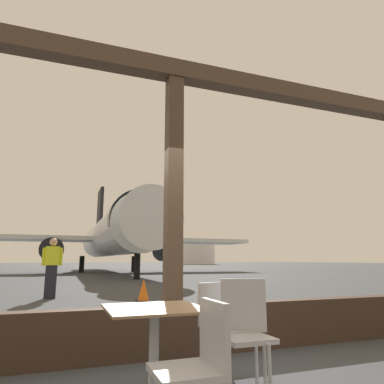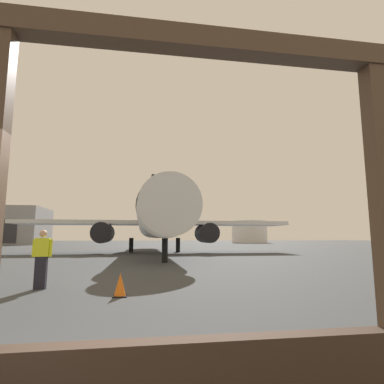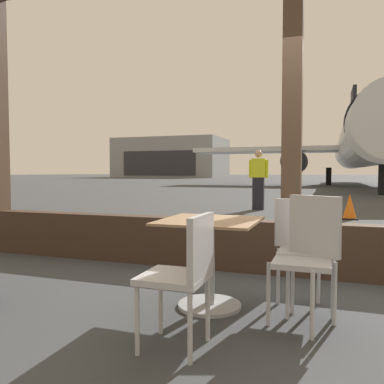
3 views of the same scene
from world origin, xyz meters
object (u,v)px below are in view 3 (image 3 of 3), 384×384
(cafe_chair_window_left, at_px, (308,248))
(ground_crew_worker, at_px, (258,179))
(cafe_chair_aisle_left, at_px, (302,242))
(traffic_cone, at_px, (350,207))
(distant_hangar, at_px, (172,158))
(cafe_chair_window_right, at_px, (185,268))
(dining_table, at_px, (210,257))
(airplane, at_px, (363,144))

(cafe_chair_window_left, bearing_deg, ground_crew_worker, 101.94)
(cafe_chair_aisle_left, bearing_deg, traffic_cone, 84.03)
(distant_hangar, bearing_deg, cafe_chair_aisle_left, -67.05)
(cafe_chair_window_right, height_order, traffic_cone, cafe_chair_window_right)
(cafe_chair_aisle_left, height_order, traffic_cone, cafe_chair_aisle_left)
(cafe_chair_aisle_left, relative_size, distant_hangar, 0.04)
(dining_table, relative_size, cafe_chair_aisle_left, 0.87)
(dining_table, relative_size, cafe_chair_window_right, 0.91)
(airplane, bearing_deg, ground_crew_worker, -101.85)
(ground_crew_worker, bearing_deg, airplane, 78.15)
(dining_table, distance_m, cafe_chair_aisle_left, 0.76)
(cafe_chair_window_left, height_order, traffic_cone, cafe_chair_window_left)
(dining_table, distance_m, traffic_cone, 6.95)
(airplane, distance_m, traffic_cone, 22.72)
(cafe_chair_window_right, distance_m, traffic_cone, 7.71)
(dining_table, height_order, ground_crew_worker, ground_crew_worker)
(cafe_chair_window_right, xyz_separation_m, airplane, (3.29, 30.04, 2.70))
(traffic_cone, bearing_deg, ground_crew_worker, 146.86)
(traffic_cone, relative_size, distant_hangar, 0.03)
(cafe_chair_window_left, bearing_deg, traffic_cone, 84.80)
(cafe_chair_aisle_left, relative_size, traffic_cone, 1.48)
(cafe_chair_aisle_left, height_order, airplane, airplane)
(cafe_chair_window_left, xyz_separation_m, distant_hangar, (-30.27, 71.64, 3.37))
(distant_hangar, bearing_deg, traffic_cone, -64.49)
(dining_table, relative_size, traffic_cone, 1.29)
(cafe_chair_window_right, relative_size, distant_hangar, 0.04)
(cafe_chair_window_left, relative_size, cafe_chair_window_right, 1.10)
(dining_table, bearing_deg, distant_hangar, 112.40)
(cafe_chair_aisle_left, relative_size, ground_crew_worker, 0.51)
(distant_hangar, bearing_deg, airplane, -52.16)
(cafe_chair_window_left, height_order, airplane, airplane)
(airplane, bearing_deg, cafe_chair_window_right, -96.25)
(cafe_chair_aisle_left, xyz_separation_m, distant_hangar, (-30.21, 71.34, 3.38))
(dining_table, xyz_separation_m, airplane, (3.37, 29.25, 2.80))
(ground_crew_worker, relative_size, traffic_cone, 2.89)
(cafe_chair_window_left, distance_m, airplane, 29.56)
(traffic_cone, distance_m, distant_hangar, 71.85)
(dining_table, bearing_deg, cafe_chair_aisle_left, 17.90)
(cafe_chair_aisle_left, xyz_separation_m, ground_crew_worker, (-1.73, 8.15, 0.36))
(cafe_chair_window_right, bearing_deg, distant_hangar, 112.23)
(cafe_chair_window_left, xyz_separation_m, ground_crew_worker, (-1.79, 8.46, 0.35))
(cafe_chair_aisle_left, relative_size, airplane, 0.03)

